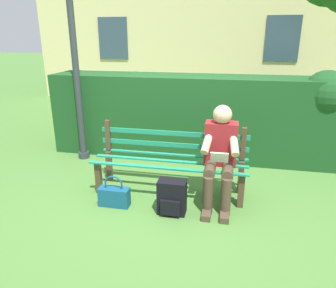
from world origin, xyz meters
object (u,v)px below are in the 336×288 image
(park_bench, at_px, (171,160))
(lamp_post, at_px, (70,5))
(backpack, at_px, (172,197))
(handbag, at_px, (114,196))
(person_seated, at_px, (220,154))

(park_bench, relative_size, lamp_post, 0.56)
(park_bench, bearing_deg, lamp_post, -27.09)
(backpack, distance_m, handbag, 0.71)
(backpack, height_order, handbag, backpack)
(park_bench, bearing_deg, backpack, 102.64)
(person_seated, distance_m, backpack, 0.76)
(park_bench, height_order, handbag, park_bench)
(park_bench, height_order, lamp_post, lamp_post)
(lamp_post, bearing_deg, handbag, 127.73)
(handbag, xyz_separation_m, lamp_post, (1.06, -1.37, 2.21))
(lamp_post, bearing_deg, backpack, 141.75)
(person_seated, xyz_separation_m, backpack, (0.50, 0.38, -0.43))
(backpack, xyz_separation_m, handbag, (0.70, -0.02, -0.07))
(park_bench, distance_m, person_seated, 0.67)
(person_seated, xyz_separation_m, handbag, (1.20, 0.35, -0.50))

